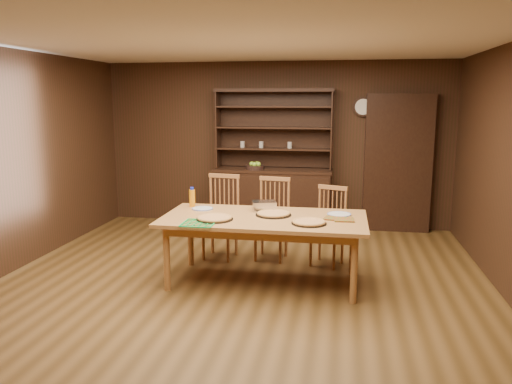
% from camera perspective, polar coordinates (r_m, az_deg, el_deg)
% --- Properties ---
extents(floor, '(6.00, 6.00, 0.00)m').
position_cam_1_polar(floor, '(5.41, -2.27, -11.30)').
color(floor, brown).
rests_on(floor, ground).
extents(room_shell, '(6.00, 6.00, 6.00)m').
position_cam_1_polar(room_shell, '(5.04, -2.40, 5.57)').
color(room_shell, white).
rests_on(room_shell, floor).
extents(china_hutch, '(1.84, 0.52, 2.17)m').
position_cam_1_polar(china_hutch, '(7.87, 1.94, 0.16)').
color(china_hutch, black).
rests_on(china_hutch, floor).
extents(doorway, '(1.00, 0.18, 2.10)m').
position_cam_1_polar(doorway, '(7.91, 15.89, 3.16)').
color(doorway, black).
rests_on(doorway, floor).
extents(wall_clock, '(0.30, 0.05, 0.30)m').
position_cam_1_polar(wall_clock, '(7.87, 12.13, 9.50)').
color(wall_clock, black).
rests_on(wall_clock, room_shell).
extents(dining_table, '(2.22, 1.11, 0.75)m').
position_cam_1_polar(dining_table, '(5.47, 0.91, -3.53)').
color(dining_table, '#A56A39').
rests_on(dining_table, floor).
extents(chair_left, '(0.48, 0.47, 1.07)m').
position_cam_1_polar(chair_left, '(6.45, -3.92, -2.46)').
color(chair_left, '#A26837').
rests_on(chair_left, floor).
extents(chair_center, '(0.47, 0.46, 1.04)m').
position_cam_1_polar(chair_center, '(6.38, 1.92, -2.71)').
color(chair_center, '#A26837').
rests_on(chair_center, floor).
extents(chair_right, '(0.50, 0.49, 0.97)m').
position_cam_1_polar(chair_right, '(6.21, 8.38, -3.56)').
color(chair_right, '#A26837').
rests_on(chair_right, floor).
extents(pizza_left, '(0.40, 0.40, 0.04)m').
position_cam_1_polar(pizza_left, '(5.34, -4.76, -2.98)').
color(pizza_left, black).
rests_on(pizza_left, dining_table).
extents(pizza_right, '(0.36, 0.36, 0.04)m').
position_cam_1_polar(pizza_right, '(5.18, 6.07, -3.45)').
color(pizza_right, black).
rests_on(pizza_right, dining_table).
extents(pizza_center, '(0.40, 0.40, 0.04)m').
position_cam_1_polar(pizza_center, '(5.53, 2.01, -2.50)').
color(pizza_center, black).
rests_on(pizza_center, dining_table).
extents(cooling_rack, '(0.42, 0.42, 0.01)m').
position_cam_1_polar(cooling_rack, '(5.19, -6.57, -3.54)').
color(cooling_rack, '#0DAE48').
rests_on(cooling_rack, dining_table).
extents(plate_left, '(0.25, 0.25, 0.02)m').
position_cam_1_polar(plate_left, '(5.86, -6.14, -1.89)').
color(plate_left, silver).
rests_on(plate_left, dining_table).
extents(plate_right, '(0.26, 0.26, 0.02)m').
position_cam_1_polar(plate_right, '(5.62, 9.48, -2.52)').
color(plate_right, silver).
rests_on(plate_right, dining_table).
extents(foil_dish, '(0.31, 0.26, 0.11)m').
position_cam_1_polar(foil_dish, '(5.76, 0.93, -1.58)').
color(foil_dish, silver).
rests_on(foil_dish, dining_table).
extents(juice_bottle, '(0.07, 0.07, 0.23)m').
position_cam_1_polar(juice_bottle, '(6.00, -7.31, -0.64)').
color(juice_bottle, orange).
rests_on(juice_bottle, dining_table).
extents(pot_holder_a, '(0.22, 0.22, 0.02)m').
position_cam_1_polar(pot_holder_a, '(5.38, 10.02, -3.11)').
color(pot_holder_a, '#B31E14').
rests_on(pot_holder_a, dining_table).
extents(pot_holder_b, '(0.22, 0.22, 0.01)m').
position_cam_1_polar(pot_holder_b, '(5.42, 8.81, -2.99)').
color(pot_holder_b, '#B31E14').
rests_on(pot_holder_b, dining_table).
extents(fruit_bowl, '(0.29, 0.29, 0.12)m').
position_cam_1_polar(fruit_bowl, '(7.78, -0.12, 2.94)').
color(fruit_bowl, black).
rests_on(fruit_bowl, china_hutch).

